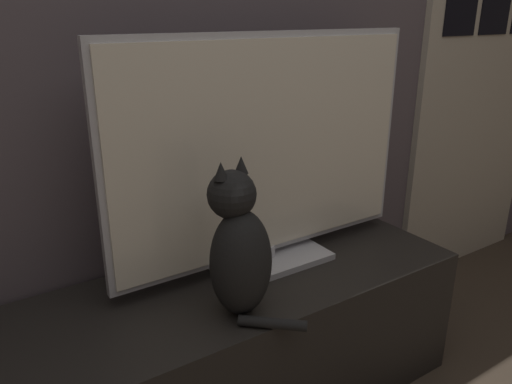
# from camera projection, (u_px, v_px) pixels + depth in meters

# --- Properties ---
(tv_stand) EXTENTS (1.51, 0.50, 0.45)m
(tv_stand) POSITION_uv_depth(u_px,v_px,m) (224.00, 351.00, 1.53)
(tv_stand) COLOR black
(tv_stand) RESTS_ON ground_plane
(tv) EXTENTS (1.03, 0.22, 0.71)m
(tv) POSITION_uv_depth(u_px,v_px,m) (268.00, 157.00, 1.49)
(tv) COLOR #B7B7BC
(tv) RESTS_ON tv_stand
(cat) EXTENTS (0.20, 0.28, 0.42)m
(cat) POSITION_uv_depth(u_px,v_px,m) (238.00, 250.00, 1.28)
(cat) COLOR black
(cat) RESTS_ON tv_stand
(door) EXTENTS (0.84, 0.04, 2.05)m
(door) POSITION_uv_depth(u_px,v_px,m) (486.00, 49.00, 2.23)
(door) COLOR #B2A893
(door) RESTS_ON ground_plane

